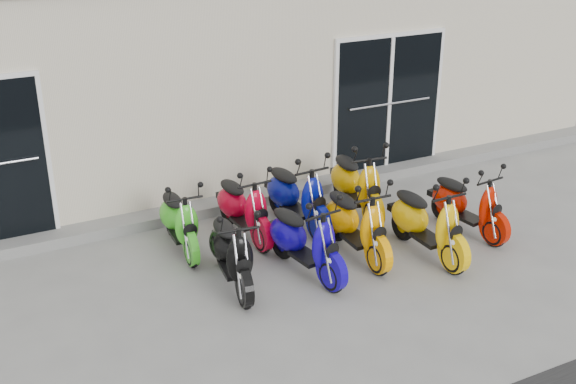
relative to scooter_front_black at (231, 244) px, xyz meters
name	(u,v)px	position (x,y,z in m)	size (l,w,h in m)	color
ground	(309,263)	(1.09, 0.07, -0.56)	(80.00, 80.00, 0.00)	gray
building	(170,57)	(1.09, 5.27, 1.04)	(14.00, 6.00, 3.20)	beige
front_step	(245,200)	(1.09, 2.09, -0.48)	(14.00, 0.40, 0.15)	gray
door_left	(6,157)	(-2.11, 2.24, 0.70)	(1.07, 0.08, 2.22)	black
door_right	(388,99)	(3.69, 2.24, 0.70)	(2.02, 0.08, 2.22)	black
scooter_front_black	(231,244)	(0.00, 0.00, 0.00)	(0.55, 1.51, 1.12)	black
scooter_front_blue	(305,232)	(0.90, -0.13, 0.02)	(0.56, 1.55, 1.15)	#11029F
scooter_front_orange_a	(356,215)	(1.70, -0.02, 0.03)	(0.58, 1.58, 1.17)	#FF9E00
scooter_front_orange_b	(428,214)	(2.52, -0.42, 0.03)	(0.58, 1.60, 1.18)	#FFC206
scooter_front_red	(468,196)	(3.42, -0.13, -0.02)	(0.53, 1.47, 1.08)	#B51200
scooter_back_green	(179,213)	(-0.24, 1.15, -0.02)	(0.53, 1.45, 1.07)	green
scooter_back_red	(243,200)	(0.64, 1.12, 0.00)	(0.55, 1.50, 1.11)	red
scooter_back_blue	(297,188)	(1.42, 1.07, 0.04)	(0.59, 1.62, 1.19)	#070F81
scooter_back_yellow	(357,176)	(2.38, 1.05, 0.05)	(0.60, 1.65, 1.22)	#DA9B01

